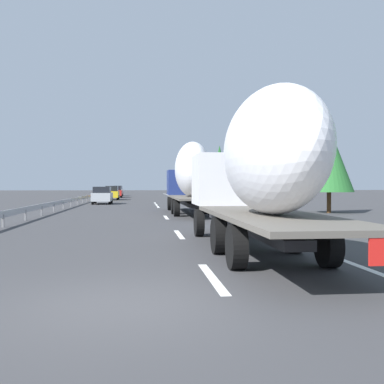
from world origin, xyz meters
name	(u,v)px	position (x,y,z in m)	size (l,w,h in m)	color
ground_plane	(138,204)	(40.00, 0.00, 0.00)	(260.00, 260.00, 0.00)	#38383A
lane_stripe_0	(212,278)	(2.00, -1.80, 0.00)	(3.20, 0.20, 0.01)	white
lane_stripe_1	(179,234)	(10.48, -1.80, 0.00)	(3.20, 0.20, 0.01)	white
lane_stripe_2	(166,217)	(20.04, -1.80, 0.00)	(3.20, 0.20, 0.01)	white
lane_stripe_3	(158,207)	(33.47, -1.80, 0.00)	(3.20, 0.20, 0.01)	white
lane_stripe_4	(156,205)	(37.67, -1.80, 0.00)	(3.20, 0.20, 0.01)	white
lane_stripe_5	(155,203)	(42.48, -1.80, 0.00)	(3.20, 0.20, 0.01)	white
edge_line_right	(187,202)	(45.00, -5.50, 0.00)	(110.00, 0.20, 0.01)	white
truck_lead	(190,175)	(23.25, -3.60, 2.61)	(13.29, 2.55, 4.74)	navy
truck_trailing	(258,167)	(5.15, -3.60, 2.46)	(12.53, 2.55, 4.39)	silver
car_silver_hatch	(102,195)	(40.38, 3.67, 0.91)	(4.39, 1.91, 1.79)	#ADB2B7
car_yellow_coupe	(112,193)	(53.82, 3.53, 0.93)	(4.35, 1.75, 1.84)	gold
car_red_compact	(116,192)	(65.35, 3.66, 0.93)	(4.23, 1.90, 1.84)	red
car_white_van	(118,191)	(76.15, 3.88, 0.93)	(4.55, 1.72, 1.85)	white
road_sign	(199,182)	(42.72, -6.70, 2.34)	(0.10, 0.90, 3.39)	gray
tree_0	(219,166)	(59.07, -11.75, 4.81)	(2.94, 2.94, 7.78)	#472D19
tree_1	(197,176)	(80.21, -11.02, 3.72)	(3.67, 3.67, 5.66)	#472D19
tree_3	(329,159)	(23.23, -13.34, 3.74)	(3.39, 3.39, 6.02)	#472D19
guardrail_median	(83,198)	(43.00, 6.00, 0.58)	(94.00, 0.10, 0.76)	#9EA0A5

